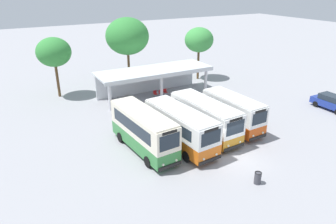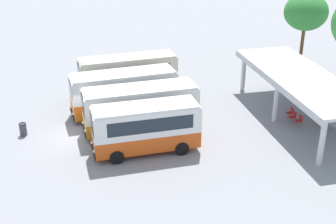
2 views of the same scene
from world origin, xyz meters
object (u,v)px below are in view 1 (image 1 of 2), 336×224
object	(u,v)px
city_bus_nearest_orange	(143,129)
waiting_chair_second_from_end	(161,93)
waiting_chair_middle_seat	(165,92)
litter_bin_apron	(258,178)
city_bus_second_in_row	(180,126)
parked_car_flank	(332,102)
city_bus_fourth_amber	(233,111)
waiting_chair_end_by_column	(155,93)
city_bus_middle_cream	(205,117)

from	to	relation	value
city_bus_nearest_orange	waiting_chair_second_from_end	world-z (taller)	city_bus_nearest_orange
waiting_chair_middle_seat	litter_bin_apron	bearing A→B (deg)	-99.11
city_bus_second_in_row	parked_car_flank	bearing A→B (deg)	-2.89
waiting_chair_second_from_end	litter_bin_apron	bearing A→B (deg)	-97.14
city_bus_second_in_row	city_bus_fourth_amber	xyz separation A→B (m)	(6.08, 0.52, -0.04)
city_bus_fourth_amber	parked_car_flank	bearing A→B (deg)	-6.56
city_bus_fourth_amber	litter_bin_apron	size ratio (longest dim) A/B	7.65
waiting_chair_middle_seat	city_bus_fourth_amber	bearing A→B (deg)	-84.52
city_bus_nearest_orange	litter_bin_apron	world-z (taller)	city_bus_nearest_orange
city_bus_fourth_amber	waiting_chair_middle_seat	bearing A→B (deg)	95.48
city_bus_second_in_row	litter_bin_apron	distance (m)	7.68
waiting_chair_second_from_end	waiting_chair_middle_seat	world-z (taller)	same
waiting_chair_end_by_column	litter_bin_apron	bearing A→B (deg)	-95.07
city_bus_nearest_orange	city_bus_fourth_amber	distance (m)	9.13
city_bus_fourth_amber	waiting_chair_middle_seat	world-z (taller)	city_bus_fourth_amber
city_bus_second_in_row	waiting_chair_middle_seat	world-z (taller)	city_bus_second_in_row
parked_car_flank	waiting_chair_middle_seat	distance (m)	18.88
waiting_chair_end_by_column	parked_car_flank	bearing A→B (deg)	-40.01
city_bus_nearest_orange	waiting_chair_middle_seat	xyz separation A→B (m)	(8.04, 11.07, -1.41)
city_bus_fourth_amber	waiting_chair_end_by_column	world-z (taller)	city_bus_fourth_amber
city_bus_fourth_amber	waiting_chair_middle_seat	size ratio (longest dim) A/B	8.00
city_bus_second_in_row	city_bus_fourth_amber	size ratio (longest dim) A/B	1.17
parked_car_flank	waiting_chair_middle_seat	xyz separation A→B (m)	(-13.89, 12.79, -0.31)
city_bus_nearest_orange	parked_car_flank	world-z (taller)	city_bus_nearest_orange
city_bus_second_in_row	litter_bin_apron	bearing A→B (deg)	-75.22
parked_car_flank	city_bus_fourth_amber	bearing A→B (deg)	173.44
city_bus_second_in_row	city_bus_nearest_orange	bearing A→B (deg)	165.72
city_bus_second_in_row	waiting_chair_second_from_end	distance (m)	12.56
waiting_chair_second_from_end	litter_bin_apron	size ratio (longest dim) A/B	0.96
city_bus_fourth_amber	litter_bin_apron	bearing A→B (deg)	-117.97
parked_car_flank	waiting_chair_end_by_column	bearing A→B (deg)	139.99
parked_car_flank	waiting_chair_end_by_column	xyz separation A→B (m)	(-15.26, 12.81, -0.31)
city_bus_nearest_orange	parked_car_flank	xyz separation A→B (m)	(21.93, -1.73, -1.10)
city_bus_nearest_orange	city_bus_second_in_row	xyz separation A→B (m)	(3.04, -0.77, -0.10)
city_bus_second_in_row	waiting_chair_end_by_column	xyz separation A→B (m)	(3.63, 11.85, -1.31)
city_bus_fourth_amber	waiting_chair_middle_seat	xyz separation A→B (m)	(-1.09, 11.32, -1.26)
waiting_chair_end_by_column	litter_bin_apron	xyz separation A→B (m)	(-1.70, -19.16, -0.07)
litter_bin_apron	parked_car_flank	bearing A→B (deg)	20.54
city_bus_second_in_row	parked_car_flank	world-z (taller)	city_bus_second_in_row
waiting_chair_end_by_column	waiting_chair_middle_seat	distance (m)	1.37
city_bus_middle_cream	litter_bin_apron	distance (m)	8.21
waiting_chair_end_by_column	waiting_chair_middle_seat	xyz separation A→B (m)	(1.37, -0.01, 0.00)
city_bus_fourth_amber	waiting_chair_second_from_end	xyz separation A→B (m)	(-1.77, 11.21, -1.26)
city_bus_middle_cream	parked_car_flank	world-z (taller)	city_bus_middle_cream
city_bus_nearest_orange	city_bus_second_in_row	bearing A→B (deg)	-14.28
parked_car_flank	waiting_chair_middle_seat	world-z (taller)	parked_car_flank
city_bus_fourth_amber	parked_car_flank	xyz separation A→B (m)	(12.80, -1.47, -0.96)
waiting_chair_middle_seat	litter_bin_apron	world-z (taller)	litter_bin_apron
city_bus_middle_cream	parked_car_flank	size ratio (longest dim) A/B	1.83
city_bus_nearest_orange	waiting_chair_second_from_end	distance (m)	13.27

